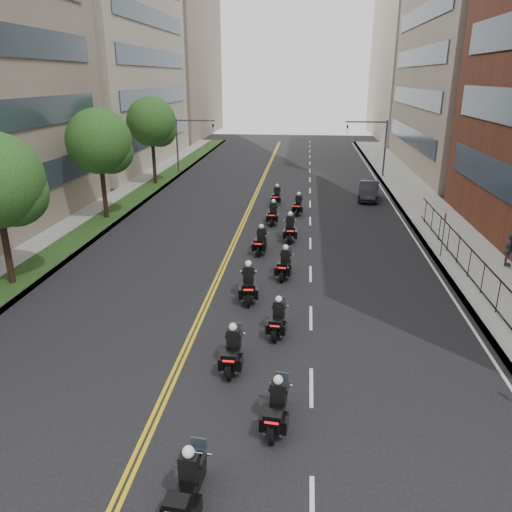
{
  "coord_description": "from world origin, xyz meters",
  "views": [
    {
      "loc": [
        2.78,
        -9.02,
        9.59
      ],
      "look_at": [
        0.61,
        12.59,
        1.75
      ],
      "focal_mm": 35.0,
      "sensor_mm": 36.0,
      "label": 1
    }
  ],
  "objects_px": {
    "motorcycle_0": "(188,487)",
    "motorcycle_5": "(285,265)",
    "motorcycle_6": "(261,242)",
    "motorcycle_10": "(277,197)",
    "pedestrian_c": "(509,250)",
    "motorcycle_7": "(290,229)",
    "motorcycle_2": "(233,351)",
    "motorcycle_8": "(273,214)",
    "motorcycle_4": "(248,285)",
    "parked_sedan": "(369,191)",
    "motorcycle_9": "(298,206)",
    "motorcycle_3": "(278,319)",
    "motorcycle_1": "(277,408)"
  },
  "relations": [
    {
      "from": "motorcycle_3",
      "to": "motorcycle_6",
      "type": "bearing_deg",
      "value": 104.19
    },
    {
      "from": "motorcycle_2",
      "to": "motorcycle_8",
      "type": "height_order",
      "value": "motorcycle_8"
    },
    {
      "from": "motorcycle_3",
      "to": "motorcycle_7",
      "type": "distance_m",
      "value": 12.01
    },
    {
      "from": "motorcycle_0",
      "to": "motorcycle_10",
      "type": "distance_m",
      "value": 29.76
    },
    {
      "from": "motorcycle_7",
      "to": "motorcycle_0",
      "type": "bearing_deg",
      "value": -97.59
    },
    {
      "from": "motorcycle_0",
      "to": "motorcycle_10",
      "type": "relative_size",
      "value": 1.03
    },
    {
      "from": "motorcycle_1",
      "to": "motorcycle_9",
      "type": "xyz_separation_m",
      "value": [
        0.12,
        23.87,
        0.0
      ]
    },
    {
      "from": "motorcycle_7",
      "to": "motorcycle_5",
      "type": "bearing_deg",
      "value": -93.53
    },
    {
      "from": "motorcycle_10",
      "to": "motorcycle_0",
      "type": "bearing_deg",
      "value": -86.96
    },
    {
      "from": "motorcycle_5",
      "to": "motorcycle_7",
      "type": "xyz_separation_m",
      "value": [
        0.04,
        6.04,
        0.05
      ]
    },
    {
      "from": "motorcycle_3",
      "to": "parked_sedan",
      "type": "relative_size",
      "value": 0.48
    },
    {
      "from": "motorcycle_2",
      "to": "motorcycle_8",
      "type": "distance_m",
      "value": 18.18
    },
    {
      "from": "motorcycle_2",
      "to": "motorcycle_4",
      "type": "distance_m",
      "value": 5.71
    },
    {
      "from": "motorcycle_9",
      "to": "motorcycle_3",
      "type": "bearing_deg",
      "value": -86.37
    },
    {
      "from": "motorcycle_3",
      "to": "motorcycle_10",
      "type": "distance_m",
      "value": 21.09
    },
    {
      "from": "motorcycle_2",
      "to": "pedestrian_c",
      "type": "relative_size",
      "value": 1.27
    },
    {
      "from": "motorcycle_4",
      "to": "motorcycle_2",
      "type": "bearing_deg",
      "value": -95.36
    },
    {
      "from": "motorcycle_3",
      "to": "motorcycle_10",
      "type": "relative_size",
      "value": 0.95
    },
    {
      "from": "motorcycle_8",
      "to": "motorcycle_9",
      "type": "xyz_separation_m",
      "value": [
        1.67,
        2.76,
        -0.03
      ]
    },
    {
      "from": "motorcycle_7",
      "to": "motorcycle_9",
      "type": "height_order",
      "value": "motorcycle_7"
    },
    {
      "from": "motorcycle_3",
      "to": "motorcycle_5",
      "type": "bearing_deg",
      "value": 95.04
    },
    {
      "from": "motorcycle_5",
      "to": "parked_sedan",
      "type": "height_order",
      "value": "motorcycle_5"
    },
    {
      "from": "motorcycle_5",
      "to": "pedestrian_c",
      "type": "height_order",
      "value": "pedestrian_c"
    },
    {
      "from": "motorcycle_6",
      "to": "motorcycle_7",
      "type": "bearing_deg",
      "value": 62.77
    },
    {
      "from": "pedestrian_c",
      "to": "motorcycle_6",
      "type": "bearing_deg",
      "value": 107.66
    },
    {
      "from": "parked_sedan",
      "to": "motorcycle_0",
      "type": "bearing_deg",
      "value": -95.39
    },
    {
      "from": "motorcycle_9",
      "to": "motorcycle_10",
      "type": "relative_size",
      "value": 1.0
    },
    {
      "from": "motorcycle_0",
      "to": "motorcycle_6",
      "type": "height_order",
      "value": "motorcycle_0"
    },
    {
      "from": "motorcycle_2",
      "to": "motorcycle_7",
      "type": "distance_m",
      "value": 14.7
    },
    {
      "from": "motorcycle_5",
      "to": "motorcycle_7",
      "type": "height_order",
      "value": "motorcycle_7"
    },
    {
      "from": "motorcycle_8",
      "to": "motorcycle_10",
      "type": "distance_m",
      "value": 5.48
    },
    {
      "from": "motorcycle_5",
      "to": "motorcycle_6",
      "type": "relative_size",
      "value": 1.0
    },
    {
      "from": "motorcycle_6",
      "to": "parked_sedan",
      "type": "distance_m",
      "value": 16.06
    },
    {
      "from": "motorcycle_0",
      "to": "motorcycle_6",
      "type": "bearing_deg",
      "value": 95.41
    },
    {
      "from": "motorcycle_5",
      "to": "motorcycle_8",
      "type": "distance_m",
      "value": 9.68
    },
    {
      "from": "motorcycle_6",
      "to": "motorcycle_9",
      "type": "bearing_deg",
      "value": 82.45
    },
    {
      "from": "motorcycle_2",
      "to": "parked_sedan",
      "type": "distance_m",
      "value": 27.31
    },
    {
      "from": "motorcycle_9",
      "to": "parked_sedan",
      "type": "relative_size",
      "value": 0.51
    },
    {
      "from": "parked_sedan",
      "to": "motorcycle_5",
      "type": "bearing_deg",
      "value": -101.14
    },
    {
      "from": "motorcycle_2",
      "to": "motorcycle_10",
      "type": "bearing_deg",
      "value": 90.16
    },
    {
      "from": "motorcycle_5",
      "to": "motorcycle_1",
      "type": "bearing_deg",
      "value": -81.82
    },
    {
      "from": "motorcycle_8",
      "to": "parked_sedan",
      "type": "xyz_separation_m",
      "value": [
        7.36,
        8.08,
        0.05
      ]
    },
    {
      "from": "motorcycle_5",
      "to": "parked_sedan",
      "type": "bearing_deg",
      "value": 77.6
    },
    {
      "from": "motorcycle_4",
      "to": "motorcycle_8",
      "type": "height_order",
      "value": "motorcycle_4"
    },
    {
      "from": "motorcycle_0",
      "to": "motorcycle_5",
      "type": "distance_m",
      "value": 14.77
    },
    {
      "from": "motorcycle_4",
      "to": "motorcycle_7",
      "type": "relative_size",
      "value": 1.01
    },
    {
      "from": "motorcycle_6",
      "to": "pedestrian_c",
      "type": "relative_size",
      "value": 1.29
    },
    {
      "from": "motorcycle_1",
      "to": "motorcycle_6",
      "type": "height_order",
      "value": "motorcycle_6"
    },
    {
      "from": "motorcycle_5",
      "to": "motorcycle_8",
      "type": "relative_size",
      "value": 0.98
    },
    {
      "from": "motorcycle_2",
      "to": "motorcycle_7",
      "type": "relative_size",
      "value": 0.92
    }
  ]
}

